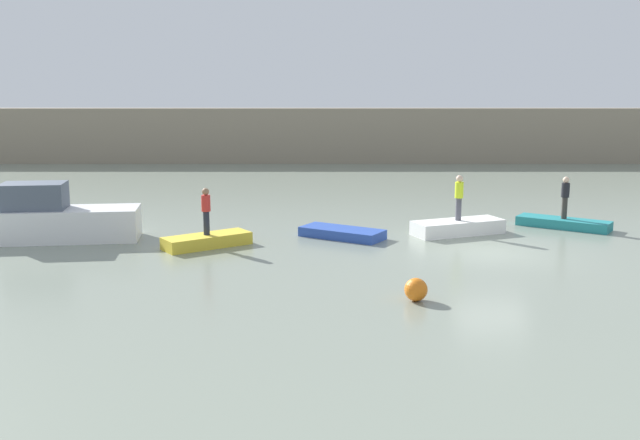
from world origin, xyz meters
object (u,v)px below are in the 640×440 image
(rowboat_white, at_px, (456,227))
(person_dark_shirt, at_px, (563,195))
(mooring_buoy, at_px, (414,290))
(motorboat, at_px, (52,219))
(rowboat_yellow, at_px, (205,241))
(person_red_shirt, at_px, (204,209))
(rowboat_teal, at_px, (561,223))
(rowboat_blue, at_px, (340,233))
(person_hiviz_shirt, at_px, (457,195))

(rowboat_white, height_order, person_dark_shirt, person_dark_shirt)
(person_dark_shirt, height_order, mooring_buoy, person_dark_shirt)
(motorboat, height_order, rowboat_yellow, motorboat)
(motorboat, distance_m, person_red_shirt, 5.90)
(person_red_shirt, xyz_separation_m, person_dark_shirt, (13.83, 3.43, -0.06))
(rowboat_yellow, bearing_deg, rowboat_teal, -20.80)
(rowboat_blue, height_order, rowboat_teal, rowboat_teal)
(rowboat_teal, bearing_deg, mooring_buoy, -92.58)
(rowboat_white, bearing_deg, person_red_shirt, 171.22)
(rowboat_yellow, distance_m, rowboat_white, 9.60)
(rowboat_yellow, distance_m, rowboat_teal, 14.25)
(motorboat, height_order, person_hiviz_shirt, person_hiviz_shirt)
(rowboat_blue, bearing_deg, person_red_shirt, -131.55)
(rowboat_white, xyz_separation_m, person_red_shirt, (-9.35, -2.19, 1.11))
(person_hiviz_shirt, bearing_deg, rowboat_white, -90.00)
(rowboat_blue, height_order, person_dark_shirt, person_dark_shirt)
(rowboat_teal, distance_m, person_hiviz_shirt, 4.84)
(rowboat_yellow, xyz_separation_m, person_hiviz_shirt, (9.35, 2.19, 1.31))
(rowboat_teal, bearing_deg, rowboat_blue, -134.85)
(rowboat_blue, distance_m, person_red_shirt, 5.25)
(person_hiviz_shirt, relative_size, person_red_shirt, 1.04)
(rowboat_yellow, bearing_deg, person_red_shirt, 55.27)
(rowboat_yellow, relative_size, person_hiviz_shirt, 1.79)
(person_hiviz_shirt, bearing_deg, rowboat_blue, -171.77)
(rowboat_blue, distance_m, rowboat_white, 4.53)
(rowboat_white, bearing_deg, rowboat_teal, -6.54)
(rowboat_blue, relative_size, rowboat_teal, 0.87)
(rowboat_blue, height_order, person_hiviz_shirt, person_hiviz_shirt)
(rowboat_yellow, relative_size, mooring_buoy, 4.96)
(rowboat_blue, xyz_separation_m, rowboat_teal, (8.96, 1.89, 0.01))
(rowboat_blue, distance_m, mooring_buoy, 8.28)
(rowboat_blue, xyz_separation_m, rowboat_white, (4.48, 0.65, 0.09))
(rowboat_yellow, relative_size, rowboat_white, 0.88)
(rowboat_yellow, bearing_deg, motorboat, 134.83)
(rowboat_teal, bearing_deg, person_hiviz_shirt, -131.29)
(person_hiviz_shirt, bearing_deg, rowboat_teal, 15.44)
(motorboat, distance_m, person_dark_shirt, 19.75)
(rowboat_white, distance_m, person_red_shirt, 9.67)
(rowboat_teal, relative_size, mooring_buoy, 5.71)
(motorboat, relative_size, rowboat_white, 1.67)
(rowboat_yellow, xyz_separation_m, rowboat_teal, (13.83, 3.43, -0.03))
(rowboat_blue, distance_m, person_hiviz_shirt, 4.73)
(person_red_shirt, relative_size, person_dark_shirt, 0.99)
(rowboat_white, distance_m, mooring_buoy, 9.15)
(person_dark_shirt, bearing_deg, motorboat, -173.12)
(person_hiviz_shirt, xyz_separation_m, person_dark_shirt, (4.48, 1.24, -0.20))
(person_hiviz_shirt, distance_m, mooring_buoy, 9.23)
(rowboat_blue, xyz_separation_m, mooring_buoy, (1.75, -8.09, 0.14))
(person_hiviz_shirt, bearing_deg, mooring_buoy, -107.35)
(rowboat_yellow, relative_size, rowboat_teal, 0.87)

